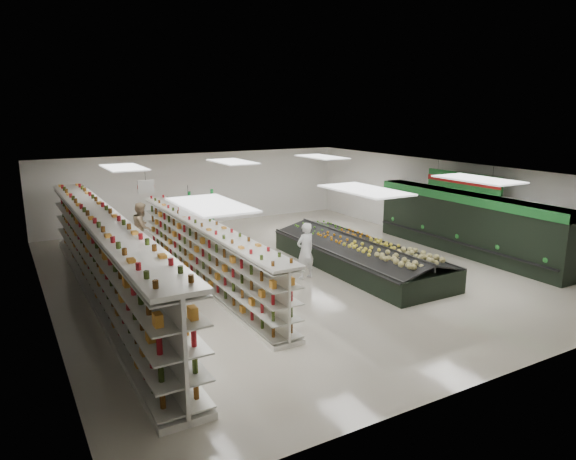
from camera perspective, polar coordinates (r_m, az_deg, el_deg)
floor at (r=16.66m, az=-0.36°, el=-4.49°), size 16.00×16.00×0.00m
ceiling at (r=15.98m, az=-0.38°, el=6.51°), size 14.00×16.00×0.02m
wall_back at (r=23.44m, az=-10.01°, el=4.53°), size 14.00×0.02×3.20m
wall_front at (r=10.31m, az=22.12°, el=-7.48°), size 14.00×0.02×3.20m
wall_left at (r=14.29m, az=-25.68°, el=-2.17°), size 0.02×16.00×3.20m
wall_right at (r=20.53m, az=16.96°, el=2.93°), size 0.02×16.00×3.20m
produce_wall_case at (r=19.26m, az=19.13°, el=1.03°), size 0.93×8.00×2.20m
aisle_sign_near at (r=12.70m, az=-10.99°, el=2.46°), size 0.52×0.06×0.75m
aisle_sign_far at (r=16.49m, az=-15.51°, el=4.67°), size 0.52×0.06×0.75m
hortifruti_banner at (r=18.82m, az=18.88°, el=5.14°), size 0.12×3.20×0.95m
gondola_left at (r=14.70m, az=-19.67°, el=-3.36°), size 1.01×13.45×2.33m
gondola_center at (r=15.66m, az=-9.32°, el=-2.65°), size 0.81×10.47×1.81m
produce_island at (r=16.94m, az=7.76°, el=-2.65°), size 2.53×6.92×1.03m
soda_endcap at (r=21.02m, az=-10.02°, el=1.51°), size 1.53×1.15×1.79m
shopper_main at (r=15.65m, az=1.95°, el=-2.32°), size 0.69×0.51×1.76m
shopper_background at (r=19.46m, az=-15.90°, el=0.35°), size 0.89×1.03×1.80m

